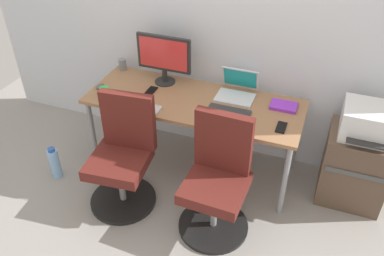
{
  "coord_description": "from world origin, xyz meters",
  "views": [
    {
      "loc": [
        0.98,
        -2.66,
        2.46
      ],
      "look_at": [
        0.0,
        -0.05,
        0.46
      ],
      "focal_mm": 37.9,
      "sensor_mm": 36.0,
      "label": 1
    }
  ],
  "objects_px": {
    "printer": "(368,122)",
    "open_laptop": "(237,90)",
    "office_chair_right": "(217,181)",
    "side_cabinet": "(354,166)",
    "desktop_monitor": "(164,56)",
    "coffee_mug": "(105,92)",
    "office_chair_left": "(123,157)",
    "water_bottle_on_floor": "(55,163)"
  },
  "relations": [
    {
      "from": "printer",
      "to": "open_laptop",
      "type": "distance_m",
      "value": 1.04
    },
    {
      "from": "office_chair_right",
      "to": "side_cabinet",
      "type": "distance_m",
      "value": 1.16
    },
    {
      "from": "side_cabinet",
      "to": "desktop_monitor",
      "type": "bearing_deg",
      "value": 176.73
    },
    {
      "from": "side_cabinet",
      "to": "coffee_mug",
      "type": "xyz_separation_m",
      "value": [
        -2.04,
        -0.31,
        0.43
      ]
    },
    {
      "from": "side_cabinet",
      "to": "coffee_mug",
      "type": "height_order",
      "value": "coffee_mug"
    },
    {
      "from": "office_chair_left",
      "to": "printer",
      "type": "bearing_deg",
      "value": 20.99
    },
    {
      "from": "printer",
      "to": "open_laptop",
      "type": "xyz_separation_m",
      "value": [
        -1.03,
        0.1,
        0.01
      ]
    },
    {
      "from": "office_chair_right",
      "to": "water_bottle_on_floor",
      "type": "distance_m",
      "value": 1.51
    },
    {
      "from": "office_chair_left",
      "to": "side_cabinet",
      "type": "xyz_separation_m",
      "value": [
        1.72,
        0.66,
        -0.11
      ]
    },
    {
      "from": "office_chair_left",
      "to": "water_bottle_on_floor",
      "type": "xyz_separation_m",
      "value": [
        -0.71,
        0.01,
        -0.28
      ]
    },
    {
      "from": "side_cabinet",
      "to": "water_bottle_on_floor",
      "type": "relative_size",
      "value": 2.04
    },
    {
      "from": "office_chair_right",
      "to": "open_laptop",
      "type": "xyz_separation_m",
      "value": [
        -0.08,
        0.76,
        0.34
      ]
    },
    {
      "from": "office_chair_left",
      "to": "side_cabinet",
      "type": "distance_m",
      "value": 1.85
    },
    {
      "from": "printer",
      "to": "side_cabinet",
      "type": "bearing_deg",
      "value": 90.0
    },
    {
      "from": "side_cabinet",
      "to": "coffee_mug",
      "type": "distance_m",
      "value": 2.11
    },
    {
      "from": "side_cabinet",
      "to": "open_laptop",
      "type": "distance_m",
      "value": 1.13
    },
    {
      "from": "desktop_monitor",
      "to": "open_laptop",
      "type": "height_order",
      "value": "desktop_monitor"
    },
    {
      "from": "office_chair_right",
      "to": "printer",
      "type": "distance_m",
      "value": 1.2
    },
    {
      "from": "office_chair_left",
      "to": "coffee_mug",
      "type": "relative_size",
      "value": 10.22
    },
    {
      "from": "office_chair_left",
      "to": "coffee_mug",
      "type": "bearing_deg",
      "value": 132.44
    },
    {
      "from": "office_chair_left",
      "to": "open_laptop",
      "type": "distance_m",
      "value": 1.08
    },
    {
      "from": "desktop_monitor",
      "to": "coffee_mug",
      "type": "bearing_deg",
      "value": -131.57
    },
    {
      "from": "water_bottle_on_floor",
      "to": "desktop_monitor",
      "type": "bearing_deg",
      "value": 45.15
    },
    {
      "from": "printer",
      "to": "desktop_monitor",
      "type": "bearing_deg",
      "value": 176.7
    },
    {
      "from": "office_chair_right",
      "to": "coffee_mug",
      "type": "height_order",
      "value": "office_chair_right"
    },
    {
      "from": "side_cabinet",
      "to": "coffee_mug",
      "type": "bearing_deg",
      "value": -171.36
    },
    {
      "from": "water_bottle_on_floor",
      "to": "desktop_monitor",
      "type": "relative_size",
      "value": 0.65
    },
    {
      "from": "office_chair_left",
      "to": "office_chair_right",
      "type": "bearing_deg",
      "value": 0.02
    },
    {
      "from": "side_cabinet",
      "to": "water_bottle_on_floor",
      "type": "height_order",
      "value": "side_cabinet"
    },
    {
      "from": "printer",
      "to": "desktop_monitor",
      "type": "height_order",
      "value": "desktop_monitor"
    },
    {
      "from": "office_chair_right",
      "to": "desktop_monitor",
      "type": "bearing_deg",
      "value": 134.15
    },
    {
      "from": "office_chair_right",
      "to": "printer",
      "type": "xyz_separation_m",
      "value": [
        0.95,
        0.66,
        0.33
      ]
    },
    {
      "from": "office_chair_left",
      "to": "coffee_mug",
      "type": "height_order",
      "value": "office_chair_left"
    },
    {
      "from": "coffee_mug",
      "to": "office_chair_right",
      "type": "bearing_deg",
      "value": -17.75
    },
    {
      "from": "open_laptop",
      "to": "office_chair_left",
      "type": "bearing_deg",
      "value": -132.18
    },
    {
      "from": "coffee_mug",
      "to": "open_laptop",
      "type": "bearing_deg",
      "value": 22.13
    },
    {
      "from": "side_cabinet",
      "to": "open_laptop",
      "type": "height_order",
      "value": "open_laptop"
    },
    {
      "from": "water_bottle_on_floor",
      "to": "desktop_monitor",
      "type": "height_order",
      "value": "desktop_monitor"
    },
    {
      "from": "office_chair_right",
      "to": "side_cabinet",
      "type": "height_order",
      "value": "office_chair_right"
    },
    {
      "from": "office_chair_right",
      "to": "water_bottle_on_floor",
      "type": "bearing_deg",
      "value": 179.76
    },
    {
      "from": "water_bottle_on_floor",
      "to": "desktop_monitor",
      "type": "xyz_separation_m",
      "value": [
        0.75,
        0.75,
        0.81
      ]
    },
    {
      "from": "office_chair_right",
      "to": "office_chair_left",
      "type": "bearing_deg",
      "value": -179.98
    }
  ]
}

